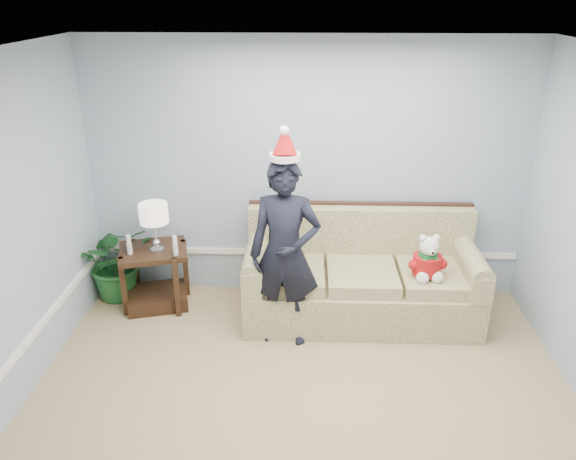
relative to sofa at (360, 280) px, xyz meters
The scene contains 10 objects.
room_shell 2.31m from the sofa, 105.33° to the right, with size 4.54×5.04×2.74m.
wainscot_trim 1.93m from the sofa, 153.89° to the right, with size 4.49×4.99×0.06m.
sofa is the anchor object (origin of this frame).
side_table 2.12m from the sofa, behind, with size 0.80×0.72×0.65m.
table_lamp 2.15m from the sofa, behind, with size 0.28×0.28×0.51m.
candle_pair 2.10m from the sofa, behind, with size 0.51×0.05×0.20m.
houseplant 2.57m from the sofa, behind, with size 0.76×0.66×0.84m, color #1D5B28.
man 1.02m from the sofa, 146.80° to the right, with size 0.65×0.42×1.77m, color black.
santa_hat 1.75m from the sofa, 147.62° to the right, with size 0.28×0.31×0.31m.
teddy_bear 0.73m from the sofa, 23.83° to the right, with size 0.30×0.33×0.44m.
Camera 1 is at (0.03, -2.99, 3.09)m, focal length 35.00 mm.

